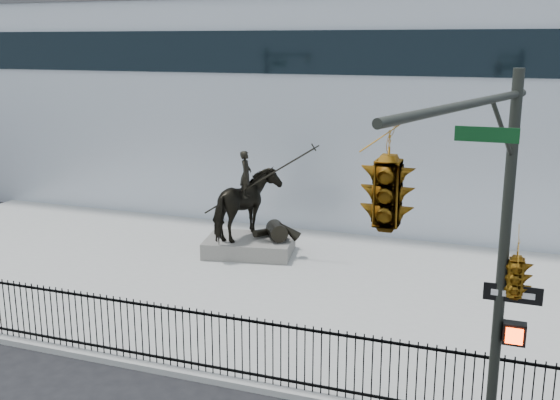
% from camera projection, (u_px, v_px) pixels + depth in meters
% --- Properties ---
extents(ground, '(120.00, 120.00, 0.00)m').
position_uv_depth(ground, '(143.00, 398.00, 13.95)').
color(ground, black).
rests_on(ground, ground).
extents(plaza, '(30.00, 12.00, 0.15)m').
position_uv_depth(plaza, '(263.00, 284.00, 20.32)').
color(plaza, '#9B9A98').
rests_on(plaza, ground).
extents(building, '(44.00, 14.00, 9.00)m').
position_uv_depth(building, '(362.00, 104.00, 31.15)').
color(building, silver).
rests_on(building, ground).
extents(picket_fence, '(22.10, 0.10, 1.50)m').
position_uv_depth(picket_fence, '(170.00, 335.00, 14.87)').
color(picket_fence, black).
rests_on(picket_fence, plaza).
extents(statue_plinth, '(3.32, 2.58, 0.56)m').
position_uv_depth(statue_plinth, '(249.00, 246.00, 22.91)').
color(statue_plinth, '#625F59').
rests_on(statue_plinth, plaza).
extents(equestrian_statue, '(3.77, 2.70, 3.24)m').
position_uv_depth(equestrian_statue, '(250.00, 206.00, 22.55)').
color(equestrian_statue, black).
rests_on(equestrian_statue, statue_plinth).
extents(traffic_signal_right, '(2.17, 6.86, 7.00)m').
position_uv_depth(traffic_signal_right, '(462.00, 236.00, 8.83)').
color(traffic_signal_right, '#262923').
rests_on(traffic_signal_right, ground).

